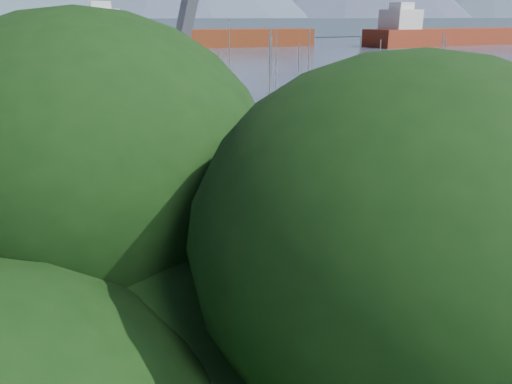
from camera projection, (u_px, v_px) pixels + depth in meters
water at (54, 45)px, 245.06m from camera, size 800.00×540.00×0.20m
hedge at (381, 349)px, 19.90m from camera, size 80.00×0.70×0.70m
fence at (376, 325)px, 19.97m from camera, size 80.00×0.04×0.04m
foothill at (46, 29)px, 303.39m from camera, size 900.00×80.00×12.00m
docks at (191, 178)px, 42.89m from camera, size 90.00×41.60×0.25m
tree at (137, 308)px, 7.04m from camera, size 9.43×10.33×13.43m
crane at (184, 115)px, 40.53m from camera, size 5.86×13.23×22.35m
cargo_ship_mid at (184, 39)px, 224.14m from camera, size 112.88×26.53×21.50m
cargo_ship_east at (444, 37)px, 241.97m from camera, size 95.88×24.46×21.50m
sailboat_fleet at (151, 109)px, 42.97m from camera, size 75.89×50.89×13.27m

